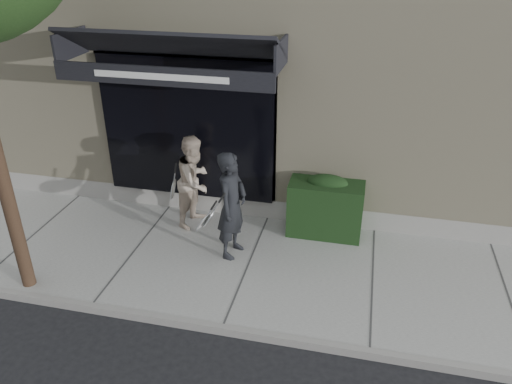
# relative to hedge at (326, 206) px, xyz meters

# --- Properties ---
(ground) EXTENTS (80.00, 80.00, 0.00)m
(ground) POSITION_rel_hedge_xyz_m (-1.10, -1.25, -0.66)
(ground) COLOR black
(ground) RESTS_ON ground
(sidewalk) EXTENTS (20.00, 3.00, 0.12)m
(sidewalk) POSITION_rel_hedge_xyz_m (-1.10, -1.25, -0.60)
(sidewalk) COLOR gray
(sidewalk) RESTS_ON ground
(curb) EXTENTS (20.00, 0.10, 0.14)m
(curb) POSITION_rel_hedge_xyz_m (-1.10, -2.80, -0.59)
(curb) COLOR gray
(curb) RESTS_ON ground
(building_facade) EXTENTS (14.30, 8.04, 5.64)m
(building_facade) POSITION_rel_hedge_xyz_m (-1.11, 3.71, 2.08)
(building_facade) COLOR beige
(building_facade) RESTS_ON ground
(hedge) EXTENTS (1.30, 0.70, 1.14)m
(hedge) POSITION_rel_hedge_xyz_m (0.00, 0.00, 0.00)
(hedge) COLOR black
(hedge) RESTS_ON sidewalk
(pedestrian_front) EXTENTS (0.78, 0.92, 1.84)m
(pedestrian_front) POSITION_rel_hedge_xyz_m (-1.44, -1.03, 0.38)
(pedestrian_front) COLOR black
(pedestrian_front) RESTS_ON sidewalk
(pedestrian_back) EXTENTS (0.85, 1.00, 1.72)m
(pedestrian_back) POSITION_rel_hedge_xyz_m (-2.36, -0.18, 0.32)
(pedestrian_back) COLOR #C5B19D
(pedestrian_back) RESTS_ON sidewalk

